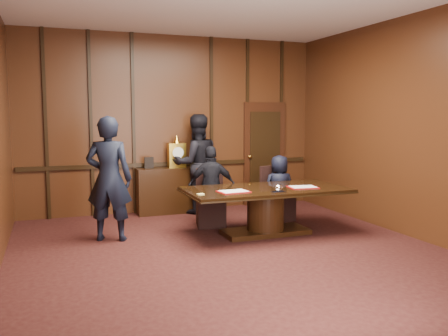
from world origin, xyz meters
name	(u,v)px	position (x,y,z in m)	size (l,w,h in m)	color
room	(240,131)	(0.07, 0.14, 1.72)	(7.00, 7.04, 3.50)	black
sideboard	(177,188)	(0.00, 3.26, 0.49)	(1.60, 0.45, 1.54)	black
conference_table	(266,203)	(0.90, 1.06, 0.51)	(2.62, 1.32, 0.76)	black
folder_left	(234,191)	(0.27, 0.87, 0.77)	(0.49, 0.37, 0.02)	#A40F10
folder_right	(303,187)	(1.49, 0.90, 0.77)	(0.50, 0.39, 0.02)	#A40F10
inkstand	(278,189)	(0.90, 0.61, 0.81)	(0.20, 0.14, 0.12)	white
notepad	(201,194)	(-0.28, 0.82, 0.77)	(0.10, 0.07, 0.01)	#FFE97C
chair_left	(211,209)	(0.26, 1.93, 0.29)	(0.57, 0.57, 0.99)	black
chair_right	(277,204)	(1.54, 1.93, 0.29)	(0.58, 0.58, 0.99)	black
signatory_left	(212,187)	(0.25, 1.86, 0.70)	(0.82, 0.34, 1.41)	black
signatory_right	(279,188)	(1.55, 1.86, 0.61)	(0.59, 0.38, 1.21)	black
witness_left	(109,179)	(-1.52, 1.56, 0.96)	(0.70, 0.46, 1.93)	black
witness_right	(197,164)	(0.36, 3.10, 0.97)	(0.95, 0.74, 1.95)	black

